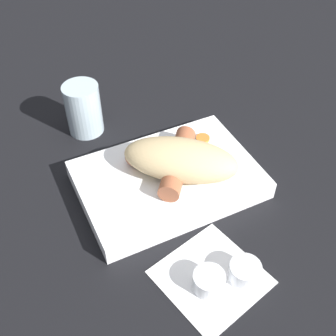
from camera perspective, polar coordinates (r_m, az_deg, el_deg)
The scene contains 9 objects.
ground_plane at distance 0.66m, azimuth -0.00°, elevation -2.48°, with size 3.00×3.00×0.00m, color black.
food_tray at distance 0.65m, azimuth -0.00°, elevation -1.58°, with size 0.27×0.18×0.03m.
bread_roll at distance 0.62m, azimuth 1.70°, elevation 1.15°, with size 0.18×0.17×0.05m.
sausage at distance 0.63m, azimuth 1.41°, elevation 0.71°, with size 0.14×0.12×0.03m.
pickled_veggies at distance 0.68m, azimuth 3.30°, elevation 2.99°, with size 0.06×0.05×0.00m.
napkin at distance 0.56m, azimuth 5.84°, elevation -14.46°, with size 0.15×0.15×0.00m.
condiment_cup_near at distance 0.55m, azimuth 5.54°, elevation -15.15°, with size 0.04×0.04×0.03m.
condiment_cup_far at distance 0.56m, azimuth 10.33°, elevation -13.77°, with size 0.04×0.04×0.03m.
drink_glass at distance 0.74m, azimuth -11.38°, elevation 7.84°, with size 0.06×0.06×0.09m.
Camera 1 is at (-0.19, -0.40, 0.48)m, focal length 45.00 mm.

